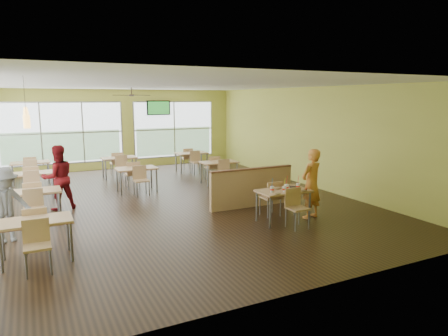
{
  "coord_description": "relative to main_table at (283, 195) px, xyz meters",
  "views": [
    {
      "loc": [
        -3.21,
        -10.44,
        2.83
      ],
      "look_at": [
        1.33,
        -1.26,
        1.05
      ],
      "focal_mm": 32.0,
      "sensor_mm": 36.0,
      "label": 1
    }
  ],
  "objects": [
    {
      "name": "room",
      "position": [
        -2.0,
        3.0,
        0.97
      ],
      "size": [
        12.0,
        12.04,
        3.2
      ],
      "color": "black",
      "rests_on": "ground"
    },
    {
      "name": "window_bays",
      "position": [
        -4.65,
        6.08,
        0.85
      ],
      "size": [
        9.24,
        10.24,
        2.38
      ],
      "color": "white",
      "rests_on": "room"
    },
    {
      "name": "main_table",
      "position": [
        0.0,
        0.0,
        0.0
      ],
      "size": [
        1.22,
        1.52,
        0.87
      ],
      "color": "tan",
      "rests_on": "floor"
    },
    {
      "name": "half_wall_divider",
      "position": [
        0.0,
        1.45,
        -0.11
      ],
      "size": [
        2.4,
        0.14,
        1.04
      ],
      "color": "tan",
      "rests_on": "floor"
    },
    {
      "name": "dining_tables",
      "position": [
        -3.05,
        4.71,
        -0.0
      ],
      "size": [
        6.92,
        8.72,
        0.87
      ],
      "color": "tan",
      "rests_on": "floor"
    },
    {
      "name": "pendant_lights",
      "position": [
        -5.2,
        3.68,
        1.82
      ],
      "size": [
        0.11,
        7.31,
        0.86
      ],
      "color": "#2D2119",
      "rests_on": "ceiling"
    },
    {
      "name": "ceiling_fan",
      "position": [
        -2.0,
        6.0,
        2.32
      ],
      "size": [
        1.25,
        1.25,
        0.29
      ],
      "color": "#2D2119",
      "rests_on": "ceiling"
    },
    {
      "name": "tv_backwall",
      "position": [
        -0.2,
        8.9,
        1.82
      ],
      "size": [
        1.0,
        0.07,
        0.6
      ],
      "color": "black",
      "rests_on": "wall_back"
    },
    {
      "name": "man_plaid",
      "position": [
        0.75,
        -0.05,
        0.2
      ],
      "size": [
        0.69,
        0.55,
        1.67
      ],
      "primitive_type": "imported",
      "rotation": [
        0.0,
        0.0,
        3.41
      ],
      "color": "#DA5118",
      "rests_on": "floor"
    },
    {
      "name": "patron_maroon",
      "position": [
        -4.58,
        3.41,
        0.2
      ],
      "size": [
        0.93,
        0.79,
        1.67
      ],
      "primitive_type": "imported",
      "rotation": [
        0.0,
        0.0,
        3.35
      ],
      "color": "maroon",
      "rests_on": "floor"
    },
    {
      "name": "patron_grey",
      "position": [
        -5.71,
        1.33,
        0.12
      ],
      "size": [
        1.07,
        0.76,
        1.51
      ],
      "primitive_type": "imported",
      "rotation": [
        0.0,
        0.0,
        0.21
      ],
      "color": "slate",
      "rests_on": "floor"
    },
    {
      "name": "cup_blue",
      "position": [
        -0.36,
        -0.07,
        0.19
      ],
      "size": [
        0.1,
        0.1,
        0.35
      ],
      "color": "white",
      "rests_on": "main_table"
    },
    {
      "name": "cup_yellow",
      "position": [
        -0.1,
        -0.17,
        0.19
      ],
      "size": [
        0.1,
        0.1,
        0.35
      ],
      "color": "white",
      "rests_on": "main_table"
    },
    {
      "name": "cup_red_near",
      "position": [
        0.03,
        -0.07,
        0.19
      ],
      "size": [
        0.1,
        0.1,
        0.38
      ],
      "color": "white",
      "rests_on": "main_table"
    },
    {
      "name": "cup_red_far",
      "position": [
        0.36,
        -0.07,
        0.19
      ],
      "size": [
        0.1,
        0.1,
        0.35
      ],
      "color": "white",
      "rests_on": "main_table"
    },
    {
      "name": "food_basket",
      "position": [
        0.39,
        0.12,
        0.15
      ],
      "size": [
        0.26,
        0.26,
        0.06
      ],
      "color": "black",
      "rests_on": "main_table"
    },
    {
      "name": "ketchup_cup",
      "position": [
        0.48,
        -0.2,
        0.13
      ],
      "size": [
        0.06,
        0.06,
        0.03
      ],
      "primitive_type": "cylinder",
      "color": "#951B00",
      "rests_on": "main_table"
    },
    {
      "name": "wrapper_left",
      "position": [
        -0.36,
        -0.3,
        0.14
      ],
      "size": [
        0.19,
        0.18,
        0.04
      ],
      "primitive_type": "ellipsoid",
      "rotation": [
        0.0,
        0.0,
        -0.38
      ],
      "color": "olive",
      "rests_on": "main_table"
    },
    {
      "name": "wrapper_mid",
      "position": [
        -0.06,
        0.16,
        0.14
      ],
      "size": [
        0.18,
        0.17,
        0.04
      ],
      "primitive_type": "ellipsoid",
      "rotation": [
        0.0,
        0.0,
        0.04
      ],
      "color": "olive",
      "rests_on": "main_table"
    },
    {
      "name": "wrapper_right",
      "position": [
        0.34,
        -0.3,
        0.14
      ],
      "size": [
        0.16,
        0.14,
        0.04
      ],
      "primitive_type": "ellipsoid",
      "rotation": [
        0.0,
        0.0,
        0.02
      ],
      "color": "olive",
      "rests_on": "main_table"
    }
  ]
}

